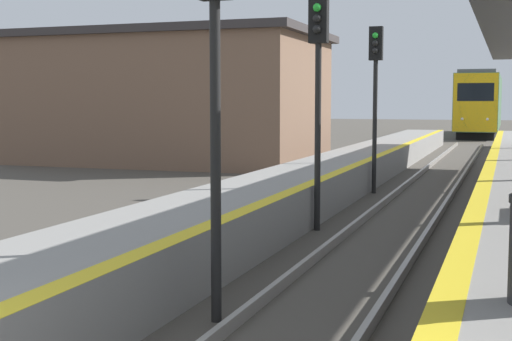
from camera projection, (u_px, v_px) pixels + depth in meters
train at (480, 104)px, 52.79m from camera, size 2.80×16.26×4.59m
signal_near at (214, 42)px, 7.84m from camera, size 0.36×0.31×4.52m
signal_mid at (318, 67)px, 13.63m from camera, size 0.36×0.31×4.52m
signal_far at (375, 77)px, 19.27m from camera, size 0.36×0.31×4.52m
station_building at (172, 98)px, 29.55m from camera, size 12.30×7.72×5.31m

